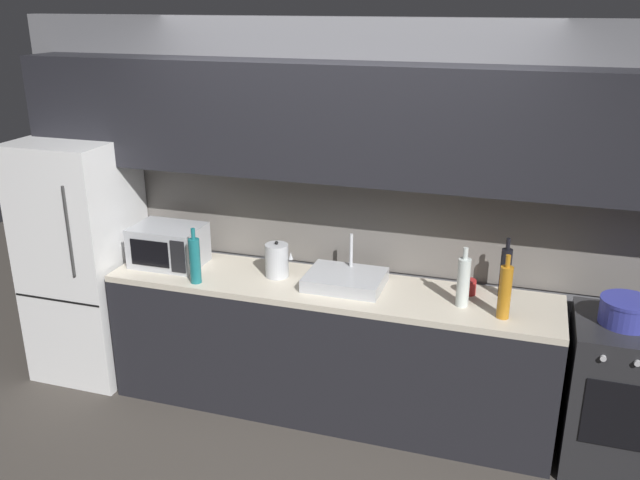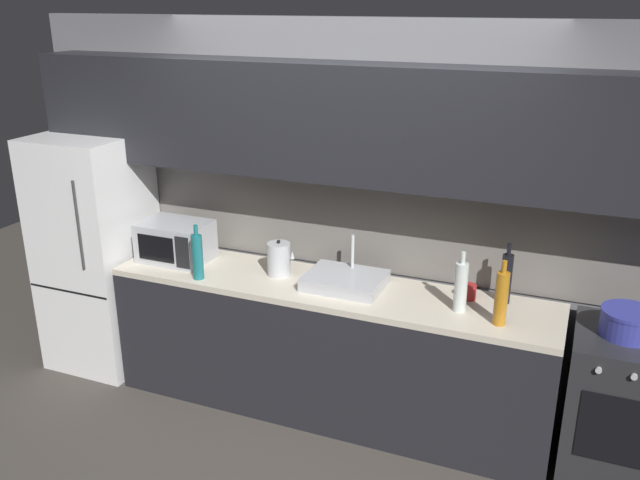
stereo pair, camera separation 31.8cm
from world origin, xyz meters
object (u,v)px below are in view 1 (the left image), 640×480
(wine_bottle_teal, at_px, (195,260))
(mug_red, at_px, (469,287))
(oven_range, at_px, (620,395))
(wine_bottle_dark, at_px, (505,272))
(wine_bottle_clear, at_px, (463,282))
(wine_bottle_amber, at_px, (505,292))
(kettle, at_px, (277,260))
(cooking_pot, at_px, (627,312))
(refrigerator, at_px, (84,259))
(microwave, at_px, (169,245))

(wine_bottle_teal, height_order, mug_red, wine_bottle_teal)
(oven_range, bearing_deg, wine_bottle_dark, 166.27)
(wine_bottle_clear, bearing_deg, oven_range, 2.37)
(wine_bottle_amber, bearing_deg, kettle, 173.15)
(wine_bottle_amber, xyz_separation_m, mug_red, (-0.22, 0.27, -0.11))
(wine_bottle_teal, bearing_deg, cooking_pot, 4.70)
(refrigerator, height_order, wine_bottle_teal, refrigerator)
(refrigerator, bearing_deg, oven_range, -0.02)
(microwave, relative_size, cooking_pot, 1.56)
(mug_red, bearing_deg, cooking_pot, -9.09)
(cooking_pot, bearing_deg, kettle, 178.77)
(wine_bottle_teal, height_order, cooking_pot, wine_bottle_teal)
(kettle, height_order, mug_red, kettle)
(microwave, height_order, wine_bottle_amber, wine_bottle_amber)
(wine_bottle_teal, xyz_separation_m, mug_red, (1.67, 0.35, -0.11))
(microwave, xyz_separation_m, wine_bottle_amber, (2.21, -0.15, 0.03))
(wine_bottle_amber, distance_m, wine_bottle_dark, 0.30)
(microwave, bearing_deg, wine_bottle_clear, -1.70)
(kettle, height_order, cooking_pot, kettle)
(mug_red, bearing_deg, wine_bottle_clear, -96.15)
(wine_bottle_teal, distance_m, mug_red, 1.71)
(kettle, relative_size, wine_bottle_amber, 0.64)
(refrigerator, distance_m, wine_bottle_amber, 2.90)
(wine_bottle_clear, relative_size, mug_red, 3.93)
(refrigerator, relative_size, oven_range, 1.91)
(wine_bottle_dark, bearing_deg, kettle, -174.88)
(oven_range, relative_size, wine_bottle_teal, 2.48)
(mug_red, bearing_deg, microwave, -176.50)
(wine_bottle_clear, distance_m, mug_red, 0.21)
(mug_red, bearing_deg, wine_bottle_dark, 8.95)
(wine_bottle_amber, bearing_deg, refrigerator, 177.48)
(refrigerator, distance_m, wine_bottle_clear, 2.66)
(refrigerator, xyz_separation_m, mug_red, (2.67, 0.14, 0.09))
(wine_bottle_teal, bearing_deg, wine_bottle_clear, 5.84)
(wine_bottle_dark, relative_size, mug_red, 4.03)
(wine_bottle_dark, height_order, wine_bottle_clear, wine_bottle_dark)
(refrigerator, bearing_deg, microwave, 1.55)
(oven_range, xyz_separation_m, wine_bottle_amber, (-0.70, -0.13, 0.61))
(microwave, distance_m, cooking_pot, 2.86)
(wine_bottle_dark, distance_m, mug_red, 0.24)
(wine_bottle_amber, distance_m, cooking_pot, 0.67)
(microwave, distance_m, wine_bottle_clear, 1.97)
(wine_bottle_teal, distance_m, wine_bottle_clear, 1.66)
(oven_range, distance_m, wine_bottle_clear, 1.11)
(kettle, bearing_deg, wine_bottle_dark, 5.12)
(mug_red, bearing_deg, oven_range, -8.78)
(microwave, distance_m, wine_bottle_dark, 2.20)
(mug_red, xyz_separation_m, cooking_pot, (0.87, -0.14, 0.03))
(wine_bottle_clear, xyz_separation_m, mug_red, (0.02, 0.18, -0.11))
(wine_bottle_dark, bearing_deg, wine_bottle_clear, -136.58)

